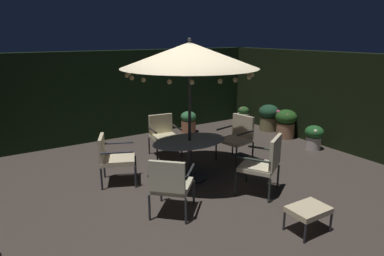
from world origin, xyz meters
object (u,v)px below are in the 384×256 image
at_px(patio_chair_north, 113,156).
at_px(potted_plant_right_far, 269,117).
at_px(potted_plant_front_corner, 314,136).
at_px(patio_chair_southeast, 238,135).
at_px(potted_plant_right_near, 243,115).
at_px(ottoman_footrest, 309,211).
at_px(patio_chair_east, 265,161).
at_px(patio_dining_table, 190,150).
at_px(patio_umbrella, 190,55).
at_px(patio_chair_south, 163,133).
at_px(potted_plant_left_near, 189,121).
at_px(potted_plant_back_left, 286,123).
at_px(patio_chair_northeast, 171,183).

distance_m(patio_chair_north, potted_plant_right_far, 5.08).
bearing_deg(potted_plant_front_corner, patio_chair_southeast, 168.21).
bearing_deg(potted_plant_right_near, potted_plant_right_far, -81.94).
height_order(patio_chair_north, potted_plant_right_near, patio_chair_north).
height_order(ottoman_footrest, potted_plant_right_near, potted_plant_right_near).
height_order(patio_chair_east, potted_plant_right_near, patio_chair_east).
bearing_deg(patio_chair_east, patio_dining_table, 120.87).
xyz_separation_m(patio_umbrella, potted_plant_front_corner, (3.39, -0.15, -1.98)).
distance_m(patio_chair_north, potted_plant_right_near, 5.23).
bearing_deg(patio_umbrella, patio_chair_south, 82.92).
xyz_separation_m(patio_chair_north, potted_plant_front_corner, (4.69, -0.70, -0.21)).
bearing_deg(potted_plant_left_near, patio_dining_table, -121.31).
xyz_separation_m(patio_chair_north, potted_plant_right_far, (4.96, 1.07, -0.12)).
bearing_deg(potted_plant_right_far, potted_plant_front_corner, -98.60).
bearing_deg(potted_plant_back_left, patio_chair_south, 170.90).
bearing_deg(potted_plant_front_corner, patio_dining_table, 177.43).
relative_size(patio_chair_east, potted_plant_front_corner, 1.78).
bearing_deg(patio_chair_south, patio_umbrella, -97.08).
xyz_separation_m(patio_chair_north, patio_chair_southeast, (2.69, -0.29, 0.04)).
bearing_deg(potted_plant_right_near, potted_plant_front_corner, -92.90).
relative_size(patio_chair_east, potted_plant_right_far, 1.38).
height_order(patio_chair_southeast, ottoman_footrest, patio_chair_southeast).
relative_size(potted_plant_back_left, potted_plant_left_near, 1.26).
distance_m(patio_umbrella, potted_plant_front_corner, 3.93).
xyz_separation_m(potted_plant_front_corner, potted_plant_right_near, (0.14, 2.71, -0.05)).
height_order(patio_chair_south, potted_plant_left_near, patio_chair_south).
distance_m(patio_chair_northeast, patio_chair_southeast, 2.70).
bearing_deg(potted_plant_left_near, potted_plant_front_corner, -58.01).
relative_size(patio_chair_north, patio_chair_east, 0.88).
bearing_deg(patio_umbrella, potted_plant_front_corner, -2.57).
bearing_deg(potted_plant_right_near, patio_chair_northeast, -141.50).
distance_m(ottoman_footrest, potted_plant_right_near, 5.85).
xyz_separation_m(patio_umbrella, potted_plant_right_near, (3.53, 2.55, -2.03)).
bearing_deg(patio_chair_northeast, potted_plant_back_left, 22.80).
distance_m(patio_chair_northeast, patio_chair_south, 2.69).
xyz_separation_m(patio_chair_northeast, potted_plant_right_near, (4.50, 3.58, -0.27)).
bearing_deg(patio_chair_north, patio_umbrella, -23.00).
relative_size(patio_chair_northeast, patio_chair_southeast, 0.96).
height_order(patio_umbrella, patio_chair_south, patio_umbrella).
bearing_deg(potted_plant_left_near, patio_chair_southeast, -95.54).
relative_size(potted_plant_right_near, potted_plant_back_left, 0.71).
bearing_deg(patio_umbrella, patio_chair_northeast, -133.47).
bearing_deg(potted_plant_right_near, patio_dining_table, -144.11).
xyz_separation_m(patio_umbrella, potted_plant_left_near, (1.63, 2.67, -1.99)).
bearing_deg(potted_plant_back_left, potted_plant_left_near, 136.45).
bearing_deg(patio_chair_southeast, potted_plant_back_left, 15.65).
height_order(patio_umbrella, patio_chair_southeast, patio_umbrella).
bearing_deg(potted_plant_right_far, potted_plant_back_left, -99.70).
height_order(potted_plant_back_left, potted_plant_left_near, potted_plant_back_left).
bearing_deg(potted_plant_back_left, ottoman_footrest, -133.50).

